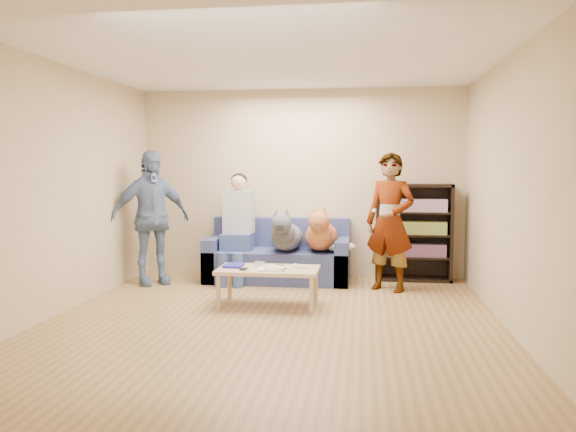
# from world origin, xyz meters

# --- Properties ---
(ground) EXTENTS (5.00, 5.00, 0.00)m
(ground) POSITION_xyz_m (0.00, 0.00, 0.00)
(ground) COLOR olive
(ground) RESTS_ON ground
(ceiling) EXTENTS (5.00, 5.00, 0.00)m
(ceiling) POSITION_xyz_m (0.00, 0.00, 2.60)
(ceiling) COLOR white
(ceiling) RESTS_ON ground
(wall_back) EXTENTS (4.50, 0.00, 4.50)m
(wall_back) POSITION_xyz_m (0.00, 2.50, 1.30)
(wall_back) COLOR tan
(wall_back) RESTS_ON ground
(wall_front) EXTENTS (4.50, 0.00, 4.50)m
(wall_front) POSITION_xyz_m (0.00, -2.50, 1.30)
(wall_front) COLOR tan
(wall_front) RESTS_ON ground
(wall_left) EXTENTS (0.00, 5.00, 5.00)m
(wall_left) POSITION_xyz_m (-2.25, 0.00, 1.30)
(wall_left) COLOR tan
(wall_left) RESTS_ON ground
(wall_right) EXTENTS (0.00, 5.00, 5.00)m
(wall_right) POSITION_xyz_m (2.25, 0.00, 1.30)
(wall_right) COLOR tan
(wall_right) RESTS_ON ground
(blanket) EXTENTS (0.39, 0.33, 0.14)m
(blanket) POSITION_xyz_m (0.60, 1.91, 0.50)
(blanket) COLOR #AAABAF
(blanket) RESTS_ON sofa
(person_standing_right) EXTENTS (0.74, 0.65, 1.70)m
(person_standing_right) POSITION_xyz_m (1.21, 1.64, 0.85)
(person_standing_right) COLOR gray
(person_standing_right) RESTS_ON ground
(person_standing_left) EXTENTS (1.06, 0.97, 1.74)m
(person_standing_left) POSITION_xyz_m (-1.86, 1.63, 0.87)
(person_standing_left) COLOR #6B8EAB
(person_standing_left) RESTS_ON ground
(held_controller) EXTENTS (0.05, 0.12, 0.03)m
(held_controller) POSITION_xyz_m (1.01, 1.44, 1.01)
(held_controller) COLOR white
(held_controller) RESTS_ON person_standing_right
(notebook_blue) EXTENTS (0.20, 0.26, 0.03)m
(notebook_blue) POSITION_xyz_m (-0.55, 0.72, 0.43)
(notebook_blue) COLOR #1B1E95
(notebook_blue) RESTS_ON coffee_table
(papers) EXTENTS (0.26, 0.20, 0.02)m
(papers) POSITION_xyz_m (-0.10, 0.57, 0.43)
(papers) COLOR silver
(papers) RESTS_ON coffee_table
(magazine) EXTENTS (0.22, 0.17, 0.01)m
(magazine) POSITION_xyz_m (-0.07, 0.59, 0.44)
(magazine) COLOR #BFB599
(magazine) RESTS_ON coffee_table
(camera_silver) EXTENTS (0.11, 0.06, 0.05)m
(camera_silver) POSITION_xyz_m (-0.27, 0.79, 0.45)
(camera_silver) COLOR #BABABF
(camera_silver) RESTS_ON coffee_table
(controller_a) EXTENTS (0.04, 0.13, 0.03)m
(controller_a) POSITION_xyz_m (0.13, 0.77, 0.43)
(controller_a) COLOR white
(controller_a) RESTS_ON coffee_table
(controller_b) EXTENTS (0.09, 0.06, 0.03)m
(controller_b) POSITION_xyz_m (0.21, 0.69, 0.43)
(controller_b) COLOR white
(controller_b) RESTS_ON coffee_table
(headphone_cup_a) EXTENTS (0.07, 0.07, 0.02)m
(headphone_cup_a) POSITION_xyz_m (0.05, 0.65, 0.43)
(headphone_cup_a) COLOR white
(headphone_cup_a) RESTS_ON coffee_table
(headphone_cup_b) EXTENTS (0.07, 0.07, 0.02)m
(headphone_cup_b) POSITION_xyz_m (0.05, 0.73, 0.43)
(headphone_cup_b) COLOR white
(headphone_cup_b) RESTS_ON coffee_table
(pen_orange) EXTENTS (0.13, 0.06, 0.01)m
(pen_orange) POSITION_xyz_m (-0.17, 0.51, 0.42)
(pen_orange) COLOR orange
(pen_orange) RESTS_ON coffee_table
(pen_black) EXTENTS (0.13, 0.08, 0.01)m
(pen_black) POSITION_xyz_m (-0.03, 0.85, 0.42)
(pen_black) COLOR black
(pen_black) RESTS_ON coffee_table
(wallet) EXTENTS (0.07, 0.12, 0.02)m
(wallet) POSITION_xyz_m (-0.40, 0.55, 0.43)
(wallet) COLOR black
(wallet) RESTS_ON coffee_table
(sofa) EXTENTS (1.90, 0.85, 0.82)m
(sofa) POSITION_xyz_m (-0.25, 2.10, 0.28)
(sofa) COLOR #515B93
(sofa) RESTS_ON ground
(person_seated) EXTENTS (0.40, 0.73, 1.47)m
(person_seated) POSITION_xyz_m (-0.79, 1.97, 0.77)
(person_seated) COLOR #3C4F85
(person_seated) RESTS_ON sofa
(dog_gray) EXTENTS (0.41, 1.25, 0.60)m
(dog_gray) POSITION_xyz_m (-0.12, 1.88, 0.64)
(dog_gray) COLOR #4F525A
(dog_gray) RESTS_ON sofa
(dog_tan) EXTENTS (0.43, 1.17, 0.62)m
(dog_tan) POSITION_xyz_m (0.33, 1.96, 0.65)
(dog_tan) COLOR #AD5C34
(dog_tan) RESTS_ON sofa
(coffee_table) EXTENTS (1.10, 0.60, 0.42)m
(coffee_table) POSITION_xyz_m (-0.15, 0.67, 0.37)
(coffee_table) COLOR tan
(coffee_table) RESTS_ON ground
(bookshelf) EXTENTS (1.00, 0.34, 1.30)m
(bookshelf) POSITION_xyz_m (1.55, 2.33, 0.68)
(bookshelf) COLOR black
(bookshelf) RESTS_ON ground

